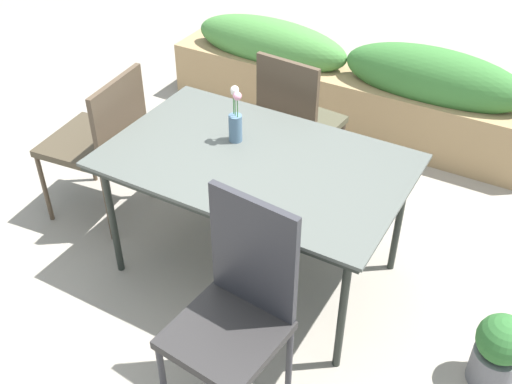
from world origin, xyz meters
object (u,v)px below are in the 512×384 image
(planter_box, at_px, (346,84))
(potted_plant, at_px, (498,350))
(chair_near_right, at_px, (237,305))
(chair_end_left, at_px, (102,137))
(dining_table, at_px, (256,166))
(flower_vase, at_px, (236,121))
(chair_far_side, at_px, (296,118))

(planter_box, relative_size, potted_plant, 6.91)
(chair_near_right, height_order, chair_end_left, chair_near_right)
(dining_table, xyz_separation_m, potted_plant, (1.28, -0.10, -0.48))
(dining_table, relative_size, potted_plant, 3.73)
(chair_near_right, xyz_separation_m, flower_vase, (-0.50, 0.83, 0.26))
(chair_far_side, height_order, flower_vase, flower_vase)
(chair_end_left, bearing_deg, flower_vase, -90.11)
(dining_table, distance_m, chair_near_right, 0.81)
(chair_far_side, distance_m, planter_box, 0.90)
(chair_far_side, distance_m, chair_end_left, 1.13)
(chair_end_left, height_order, flower_vase, flower_vase)
(planter_box, bearing_deg, flower_vase, -89.47)
(chair_far_side, bearing_deg, dining_table, -73.82)
(chair_end_left, xyz_separation_m, potted_plant, (2.29, -0.11, -0.33))
(dining_table, bearing_deg, chair_end_left, 179.53)
(dining_table, xyz_separation_m, chair_near_right, (0.33, -0.73, -0.10))
(flower_vase, distance_m, planter_box, 1.61)
(dining_table, distance_m, chair_far_side, 0.77)
(chair_far_side, distance_m, potted_plant, 1.69)
(dining_table, height_order, potted_plant, dining_table)
(chair_near_right, distance_m, chair_end_left, 1.53)
(flower_vase, bearing_deg, chair_end_left, -174.19)
(dining_table, distance_m, planter_box, 1.67)
(chair_near_right, xyz_separation_m, chair_far_side, (-0.48, 1.47, -0.05))
(chair_end_left, bearing_deg, planter_box, -32.96)
(potted_plant, bearing_deg, flower_vase, 172.28)
(dining_table, xyz_separation_m, chair_end_left, (-1.01, 0.01, -0.15))
(flower_vase, height_order, potted_plant, flower_vase)
(dining_table, xyz_separation_m, planter_box, (-0.18, 1.62, -0.33))
(dining_table, distance_m, chair_end_left, 1.02)
(dining_table, bearing_deg, flower_vase, 151.01)
(dining_table, xyz_separation_m, chair_far_side, (-0.15, 0.74, -0.15))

